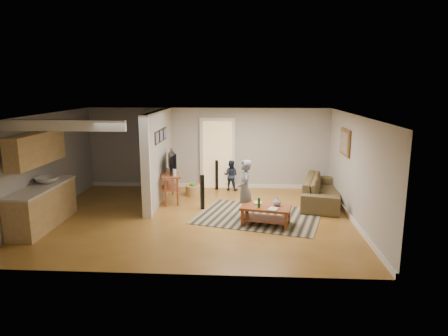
{
  "coord_description": "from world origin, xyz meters",
  "views": [
    {
      "loc": [
        1.2,
        -9.27,
        3.18
      ],
      "look_at": [
        0.63,
        0.71,
        1.1
      ],
      "focal_mm": 32.0,
      "sensor_mm": 36.0,
      "label": 1
    }
  ],
  "objects_px": {
    "speaker_left": "(202,192)",
    "toy_basket": "(193,190)",
    "coffee_table": "(267,210)",
    "toddler": "(231,190)",
    "sofa": "(322,203)",
    "tv_console": "(169,175)",
    "child": "(244,217)",
    "speaker_right": "(217,175)"
  },
  "relations": [
    {
      "from": "speaker_left",
      "to": "sofa",
      "type": "bearing_deg",
      "value": -10.08
    },
    {
      "from": "coffee_table",
      "to": "speaker_left",
      "type": "distance_m",
      "value": 1.95
    },
    {
      "from": "child",
      "to": "sofa",
      "type": "bearing_deg",
      "value": 116.46
    },
    {
      "from": "coffee_table",
      "to": "speaker_left",
      "type": "height_order",
      "value": "speaker_left"
    },
    {
      "from": "tv_console",
      "to": "speaker_right",
      "type": "height_order",
      "value": "tv_console"
    },
    {
      "from": "child",
      "to": "toddler",
      "type": "relative_size",
      "value": 1.53
    },
    {
      "from": "tv_console",
      "to": "toy_basket",
      "type": "xyz_separation_m",
      "value": [
        0.59,
        0.55,
        -0.56
      ]
    },
    {
      "from": "sofa",
      "to": "speaker_left",
      "type": "bearing_deg",
      "value": 116.05
    },
    {
      "from": "sofa",
      "to": "tv_console",
      "type": "bearing_deg",
      "value": 103.28
    },
    {
      "from": "tv_console",
      "to": "speaker_right",
      "type": "distance_m",
      "value": 1.78
    },
    {
      "from": "sofa",
      "to": "toddler",
      "type": "relative_size",
      "value": 2.63
    },
    {
      "from": "tv_console",
      "to": "child",
      "type": "distance_m",
      "value": 2.61
    },
    {
      "from": "sofa",
      "to": "speaker_left",
      "type": "xyz_separation_m",
      "value": [
        -3.24,
        -0.72,
        0.46
      ]
    },
    {
      "from": "toddler",
      "to": "sofa",
      "type": "bearing_deg",
      "value": 167.95
    },
    {
      "from": "coffee_table",
      "to": "child",
      "type": "bearing_deg",
      "value": 138.35
    },
    {
      "from": "speaker_right",
      "to": "toddler",
      "type": "distance_m",
      "value": 0.64
    },
    {
      "from": "sofa",
      "to": "coffee_table",
      "type": "bearing_deg",
      "value": 151.63
    },
    {
      "from": "speaker_left",
      "to": "toy_basket",
      "type": "relative_size",
      "value": 1.98
    },
    {
      "from": "toddler",
      "to": "coffee_table",
      "type": "bearing_deg",
      "value": 121.25
    },
    {
      "from": "coffee_table",
      "to": "speaker_right",
      "type": "distance_m",
      "value": 3.4
    },
    {
      "from": "coffee_table",
      "to": "tv_console",
      "type": "distance_m",
      "value": 3.21
    },
    {
      "from": "speaker_left",
      "to": "toy_basket",
      "type": "distance_m",
      "value": 1.38
    },
    {
      "from": "sofa",
      "to": "speaker_right",
      "type": "height_order",
      "value": "speaker_right"
    },
    {
      "from": "toddler",
      "to": "speaker_right",
      "type": "bearing_deg",
      "value": 8.22
    },
    {
      "from": "sofa",
      "to": "child",
      "type": "distance_m",
      "value": 2.52
    },
    {
      "from": "coffee_table",
      "to": "child",
      "type": "height_order",
      "value": "child"
    },
    {
      "from": "speaker_left",
      "to": "toy_basket",
      "type": "bearing_deg",
      "value": 85.01
    },
    {
      "from": "sofa",
      "to": "child",
      "type": "height_order",
      "value": "child"
    },
    {
      "from": "coffee_table",
      "to": "child",
      "type": "xyz_separation_m",
      "value": [
        -0.52,
        0.46,
        -0.34
      ]
    },
    {
      "from": "sofa",
      "to": "toy_basket",
      "type": "xyz_separation_m",
      "value": [
        -3.65,
        0.57,
        0.17
      ]
    },
    {
      "from": "coffee_table",
      "to": "toddler",
      "type": "xyz_separation_m",
      "value": [
        -0.96,
        3.05,
        -0.34
      ]
    },
    {
      "from": "coffee_table",
      "to": "toddler",
      "type": "height_order",
      "value": "coffee_table"
    },
    {
      "from": "coffee_table",
      "to": "toddler",
      "type": "bearing_deg",
      "value": 107.42
    },
    {
      "from": "toy_basket",
      "to": "child",
      "type": "height_order",
      "value": "child"
    },
    {
      "from": "toddler",
      "to": "speaker_left",
      "type": "bearing_deg",
      "value": 85.3
    },
    {
      "from": "coffee_table",
      "to": "speaker_right",
      "type": "height_order",
      "value": "speaker_right"
    },
    {
      "from": "toddler",
      "to": "child",
      "type": "bearing_deg",
      "value": 113.52
    },
    {
      "from": "sofa",
      "to": "child",
      "type": "xyz_separation_m",
      "value": [
        -2.13,
        -1.35,
        0.0
      ]
    },
    {
      "from": "sofa",
      "to": "speaker_right",
      "type": "distance_m",
      "value": 3.31
    },
    {
      "from": "speaker_left",
      "to": "toddler",
      "type": "distance_m",
      "value": 2.13
    },
    {
      "from": "speaker_left",
      "to": "speaker_right",
      "type": "relative_size",
      "value": 0.99
    },
    {
      "from": "sofa",
      "to": "tv_console",
      "type": "distance_m",
      "value": 4.3
    }
  ]
}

